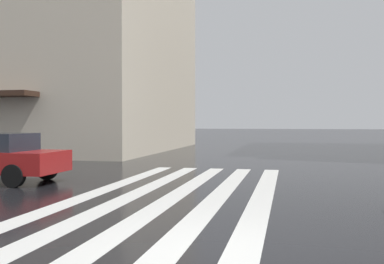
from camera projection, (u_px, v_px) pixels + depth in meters
ground_plane at (209, 255)px, 5.73m from camera, size 220.00×220.00×0.00m
zebra_crossing at (172, 198)px, 9.97m from camera, size 13.00×4.50×0.01m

